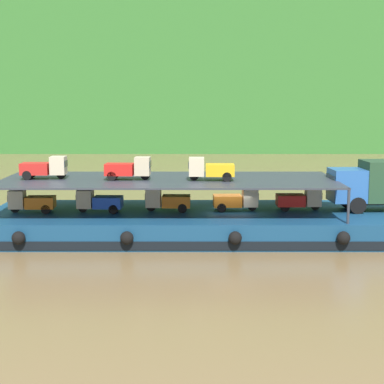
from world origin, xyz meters
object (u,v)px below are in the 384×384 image
Objects in this scene: cargo_barge at (231,223)px; mini_truck_upper_mid at (130,168)px; mini_truck_upper_stern at (46,168)px; mini_truck_lower_mid at (168,200)px; mini_truck_lower_stern at (33,201)px; mini_truck_upper_fore at (212,169)px; mini_truck_lower_aft at (100,201)px; mini_truck_lower_fore at (238,200)px; mini_truck_lower_bow at (301,199)px.

mini_truck_upper_mid is at bearing -177.54° from cargo_barge.
mini_truck_lower_mid is at bearing -0.55° from mini_truck_upper_stern.
mini_truck_lower_stern is 1.01× the size of mini_truck_upper_stern.
cargo_barge is 10.71× the size of mini_truck_upper_fore.
mini_truck_lower_mid is at bearing 166.31° from mini_truck_upper_fore.
mini_truck_lower_aft is 1.00× the size of mini_truck_upper_mid.
mini_truck_lower_aft is 1.00× the size of mini_truck_lower_fore.
mini_truck_lower_aft is 8.42m from mini_truck_lower_fore.
mini_truck_upper_mid is 1.01× the size of mini_truck_upper_fore.
mini_truck_upper_fore reaches higher than mini_truck_lower_mid.
mini_truck_lower_fore is 1.01× the size of mini_truck_lower_bow.
mini_truck_upper_fore is (-5.56, -1.02, 2.00)m from mini_truck_lower_bow.
cargo_barge is 4.57m from mini_truck_lower_bow.
cargo_barge is 8.16m from mini_truck_lower_aft.
mini_truck_lower_mid is at bearing 3.04° from mini_truck_lower_stern.
mini_truck_lower_fore is 1.00× the size of mini_truck_upper_mid.
mini_truck_lower_mid is 3.06m from mini_truck_upper_mid.
mini_truck_lower_aft is 1.02× the size of mini_truck_lower_bow.
mini_truck_lower_fore is 2.70m from mini_truck_upper_fore.
mini_truck_lower_fore and mini_truck_lower_bow have the same top height.
mini_truck_lower_aft and mini_truck_lower_mid have the same top height.
mini_truck_upper_stern is at bearing -178.89° from mini_truck_lower_bow.
mini_truck_lower_mid is 1.01× the size of mini_truck_upper_stern.
mini_truck_lower_bow is 0.99× the size of mini_truck_upper_mid.
mini_truck_lower_aft is at bearing -176.62° from mini_truck_lower_bow.
mini_truck_upper_mid is (5.18, -0.39, 0.00)m from mini_truck_upper_stern.
mini_truck_lower_stern is 1.01× the size of mini_truck_lower_bow.
mini_truck_lower_aft is 4.15m from mini_truck_lower_mid.
cargo_barge is 4.14m from mini_truck_lower_mid.
mini_truck_upper_mid is (1.85, 0.04, 2.00)m from mini_truck_lower_aft.
mini_truck_lower_mid is 7.73m from mini_truck_upper_stern.
mini_truck_lower_fore is 6.88m from mini_truck_upper_mid.
mini_truck_lower_bow is (3.93, 0.21, 0.00)m from mini_truck_lower_fore.
mini_truck_lower_fore is at bearing 3.56° from mini_truck_lower_aft.
mini_truck_upper_stern is (-15.67, -0.30, 2.00)m from mini_truck_lower_bow.
mini_truck_upper_stern is 5.19m from mini_truck_upper_mid.
cargo_barge is at bearing -150.66° from mini_truck_lower_fore.
mini_truck_upper_fore is at bearing -169.62° from mini_truck_lower_bow.
mini_truck_lower_stern is at bearing -178.17° from cargo_barge.
mini_truck_upper_stern reaches higher than mini_truck_lower_bow.
mini_truck_lower_fore is 3.93m from mini_truck_lower_bow.
mini_truck_lower_stern is at bearing -176.96° from mini_truck_lower_mid.
mini_truck_lower_fore is (8.41, 0.52, 0.00)m from mini_truck_lower_aft.
mini_truck_upper_stern is 0.99× the size of mini_truck_upper_mid.
mini_truck_upper_mid is at bearing -175.79° from mini_truck_lower_fore.
mini_truck_upper_fore reaches higher than mini_truck_lower_aft.
mini_truck_lower_stern is at bearing -146.64° from mini_truck_upper_stern.
mini_truck_upper_stern is at bearing 172.71° from mini_truck_lower_aft.
mini_truck_lower_bow is at bearing 2.82° from mini_truck_lower_stern.
mini_truck_upper_mid reaches higher than mini_truck_lower_fore.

